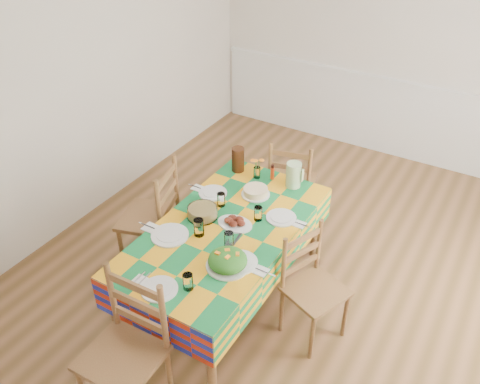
% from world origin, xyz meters
% --- Properties ---
extents(room, '(4.58, 5.08, 2.78)m').
position_xyz_m(room, '(0.00, 0.00, 1.35)').
color(room, brown).
rests_on(room, ground).
extents(wainscot, '(4.41, 0.06, 0.92)m').
position_xyz_m(wainscot, '(0.00, 2.48, 0.49)').
color(wainscot, white).
rests_on(wainscot, room).
extents(dining_table, '(0.97, 1.80, 0.70)m').
position_xyz_m(dining_table, '(-0.47, -0.46, 0.62)').
color(dining_table, brown).
rests_on(dining_table, room).
extents(setting_near_head, '(0.39, 0.26, 0.12)m').
position_xyz_m(setting_near_head, '(-0.44, -1.17, 0.73)').
color(setting_near_head, silver).
rests_on(setting_near_head, dining_table).
extents(setting_left_near, '(0.50, 0.30, 0.13)m').
position_xyz_m(setting_left_near, '(-0.70, -0.70, 0.73)').
color(setting_left_near, silver).
rests_on(setting_left_near, dining_table).
extents(setting_left_far, '(0.42, 0.25, 0.11)m').
position_xyz_m(setting_left_far, '(-0.74, -0.17, 0.72)').
color(setting_left_far, silver).
rests_on(setting_left_far, dining_table).
extents(setting_right_near, '(0.46, 0.27, 0.12)m').
position_xyz_m(setting_right_near, '(-0.23, -0.69, 0.73)').
color(setting_right_near, silver).
rests_on(setting_right_near, dining_table).
extents(setting_right_far, '(0.44, 0.25, 0.11)m').
position_xyz_m(setting_right_far, '(-0.21, -0.18, 0.72)').
color(setting_right_far, silver).
rests_on(setting_right_far, dining_table).
extents(meat_platter, '(0.28, 0.20, 0.05)m').
position_xyz_m(meat_platter, '(-0.43, -0.39, 0.72)').
color(meat_platter, silver).
rests_on(meat_platter, dining_table).
extents(salad_platter, '(0.30, 0.30, 0.12)m').
position_xyz_m(salad_platter, '(-0.23, -0.80, 0.75)').
color(salad_platter, silver).
rests_on(salad_platter, dining_table).
extents(pasta_bowl, '(0.23, 0.23, 0.08)m').
position_xyz_m(pasta_bowl, '(-0.69, -0.43, 0.74)').
color(pasta_bowl, white).
rests_on(pasta_bowl, dining_table).
extents(cake, '(0.23, 0.23, 0.06)m').
position_xyz_m(cake, '(-0.48, 0.03, 0.73)').
color(cake, silver).
rests_on(cake, dining_table).
extents(serving_utensils, '(0.13, 0.28, 0.01)m').
position_xyz_m(serving_utensils, '(-0.35, -0.54, 0.70)').
color(serving_utensils, black).
rests_on(serving_utensils, dining_table).
extents(flower_vase, '(0.12, 0.10, 0.19)m').
position_xyz_m(flower_vase, '(-0.60, 0.27, 0.78)').
color(flower_vase, white).
rests_on(flower_vase, dining_table).
extents(hot_sauce, '(0.03, 0.03, 0.14)m').
position_xyz_m(hot_sauce, '(-0.48, 0.31, 0.77)').
color(hot_sauce, red).
rests_on(hot_sauce, dining_table).
extents(green_pitcher, '(0.13, 0.13, 0.22)m').
position_xyz_m(green_pitcher, '(-0.28, 0.31, 0.81)').
color(green_pitcher, '#9EBF87').
rests_on(green_pitcher, dining_table).
extents(tea_pitcher, '(0.11, 0.11, 0.22)m').
position_xyz_m(tea_pitcher, '(-0.80, 0.28, 0.81)').
color(tea_pitcher, black).
rests_on(tea_pitcher, dining_table).
extents(name_card, '(0.07, 0.02, 0.02)m').
position_xyz_m(name_card, '(-0.48, -1.29, 0.71)').
color(name_card, silver).
rests_on(name_card, dining_table).
extents(chair_near, '(0.47, 0.44, 1.03)m').
position_xyz_m(chair_near, '(-0.47, -1.58, 0.51)').
color(chair_near, brown).
rests_on(chair_near, room).
extents(chair_far, '(0.49, 0.47, 0.93)m').
position_xyz_m(chair_far, '(-0.46, 0.67, 0.46)').
color(chair_far, brown).
rests_on(chair_far, room).
extents(chair_left, '(0.54, 0.56, 1.02)m').
position_xyz_m(chair_left, '(-1.18, -0.45, 0.50)').
color(chair_left, brown).
rests_on(chair_left, room).
extents(chair_right, '(0.49, 0.50, 0.89)m').
position_xyz_m(chair_right, '(0.25, -0.44, 0.44)').
color(chair_right, brown).
rests_on(chair_right, room).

